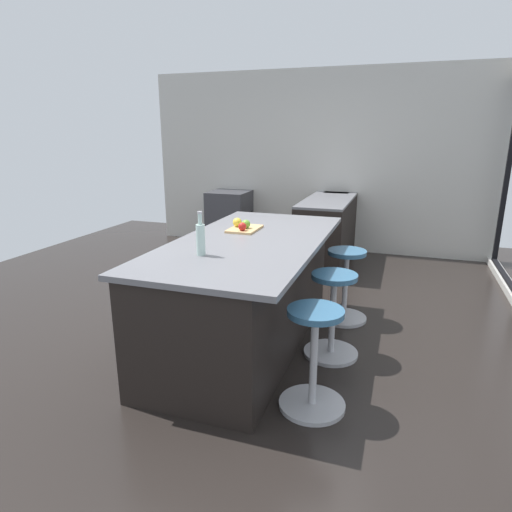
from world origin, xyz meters
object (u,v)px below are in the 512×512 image
(apple_yellow, at_px, (237,222))
(cutting_board, at_px, (245,229))
(stool_near_camera, at_px, (314,362))
(stool_by_window, at_px, (345,287))
(stool_middle, at_px, (332,317))
(oven_range, at_px, (230,219))
(apple_green, at_px, (246,224))
(apple_red, at_px, (242,227))
(water_bottle, at_px, (201,238))
(kitchen_island, at_px, (245,291))

(apple_yellow, bearing_deg, cutting_board, 74.14)
(stool_near_camera, bearing_deg, apple_yellow, -138.95)
(stool_by_window, relative_size, apple_yellow, 8.59)
(apple_yellow, bearing_deg, stool_middle, 70.45)
(oven_range, distance_m, stool_near_camera, 4.35)
(stool_by_window, xyz_separation_m, apple_green, (0.45, -0.84, 0.65))
(stool_near_camera, relative_size, apple_green, 9.11)
(apple_yellow, bearing_deg, apple_red, 36.00)
(apple_green, xyz_separation_m, apple_red, (0.10, 0.00, -0.00))
(apple_red, bearing_deg, apple_green, -178.86)
(apple_green, height_order, water_bottle, water_bottle)
(apple_green, distance_m, water_bottle, 0.86)
(cutting_board, relative_size, water_bottle, 1.15)
(apple_red, distance_m, water_bottle, 0.76)
(stool_middle, bearing_deg, water_bottle, -57.06)
(stool_by_window, relative_size, apple_green, 9.11)
(apple_yellow, xyz_separation_m, apple_green, (0.04, 0.10, -0.00))
(oven_range, xyz_separation_m, cutting_board, (2.74, 1.27, 0.49))
(stool_near_camera, distance_m, cutting_board, 1.49)
(oven_range, distance_m, apple_green, 3.09)
(stool_by_window, bearing_deg, apple_yellow, -66.35)
(stool_middle, distance_m, apple_red, 1.08)
(cutting_board, bearing_deg, oven_range, -155.14)
(oven_range, distance_m, stool_by_window, 3.14)
(kitchen_island, bearing_deg, apple_red, -154.27)
(cutting_board, bearing_deg, apple_yellow, -105.86)
(stool_middle, bearing_deg, apple_red, -103.20)
(stool_by_window, bearing_deg, cutting_board, -63.24)
(stool_middle, height_order, apple_green, apple_green)
(stool_middle, distance_m, water_bottle, 1.25)
(kitchen_island, height_order, water_bottle, water_bottle)
(apple_yellow, bearing_deg, kitchen_island, 30.20)
(water_bottle, bearing_deg, stool_near_camera, 78.04)
(kitchen_island, height_order, apple_green, apple_green)
(stool_near_camera, xyz_separation_m, water_bottle, (-0.18, -0.87, 0.71))
(apple_yellow, relative_size, water_bottle, 0.26)
(apple_yellow, bearing_deg, apple_green, 68.71)
(oven_range, distance_m, apple_red, 3.18)
(apple_green, bearing_deg, kitchen_island, 18.14)
(oven_range, distance_m, apple_yellow, 3.02)
(cutting_board, bearing_deg, stool_by_window, 116.76)
(oven_range, bearing_deg, stool_middle, 34.90)
(stool_middle, bearing_deg, stool_near_camera, 0.00)
(stool_by_window, xyz_separation_m, cutting_board, (0.43, -0.86, 0.60))
(oven_range, height_order, apple_yellow, apple_yellow)
(stool_near_camera, xyz_separation_m, apple_green, (-1.04, -0.84, 0.65))
(water_bottle, bearing_deg, apple_red, 178.00)
(apple_green, bearing_deg, stool_near_camera, 38.98)
(apple_red, relative_size, water_bottle, 0.23)
(stool_middle, height_order, water_bottle, water_bottle)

